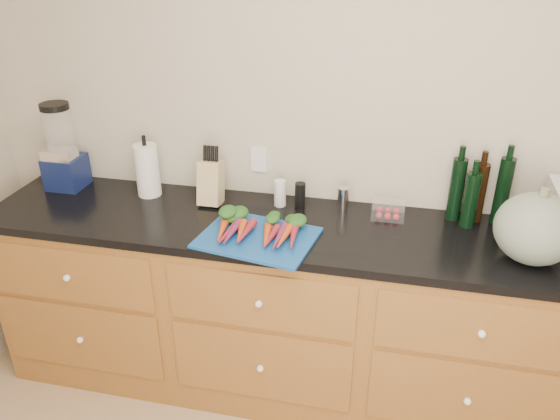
% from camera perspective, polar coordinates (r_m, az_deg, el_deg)
% --- Properties ---
extents(wall_back, '(4.10, 0.05, 2.60)m').
position_cam_1_polar(wall_back, '(2.59, 11.01, 8.05)').
color(wall_back, '#C0B79F').
rests_on(wall_back, ground).
extents(cabinets, '(3.60, 0.64, 0.90)m').
position_cam_1_polar(cabinets, '(2.70, 9.09, -11.54)').
color(cabinets, brown).
rests_on(cabinets, ground).
extents(countertop, '(3.64, 0.62, 0.04)m').
position_cam_1_polar(countertop, '(2.44, 9.89, -2.82)').
color(countertop, black).
rests_on(countertop, cabinets).
extents(cutting_board, '(0.53, 0.44, 0.01)m').
position_cam_1_polar(cutting_board, '(2.35, -2.36, -2.91)').
color(cutting_board, navy).
rests_on(cutting_board, countertop).
extents(carrots, '(0.38, 0.28, 0.05)m').
position_cam_1_polar(carrots, '(2.37, -2.11, -1.80)').
color(carrots, '#C34317').
rests_on(carrots, cutting_board).
extents(squash, '(0.32, 0.32, 0.29)m').
position_cam_1_polar(squash, '(2.36, 25.16, -1.77)').
color(squash, '#5C6C5A').
rests_on(squash, countertop).
extents(blender_appliance, '(0.17, 0.17, 0.44)m').
position_cam_1_polar(blender_appliance, '(2.98, -21.78, 5.69)').
color(blender_appliance, '#0E1845').
rests_on(blender_appliance, countertop).
extents(paper_towel, '(0.12, 0.12, 0.26)m').
position_cam_1_polar(paper_towel, '(2.78, -13.69, 4.05)').
color(paper_towel, white).
rests_on(paper_towel, countertop).
extents(knife_block, '(0.11, 0.11, 0.21)m').
position_cam_1_polar(knife_block, '(2.65, -7.22, 2.87)').
color(knife_block, tan).
rests_on(knife_block, countertop).
extents(grinder_salt, '(0.06, 0.06, 0.13)m').
position_cam_1_polar(grinder_salt, '(2.61, 0.00, 1.77)').
color(grinder_salt, silver).
rests_on(grinder_salt, countertop).
extents(grinder_pepper, '(0.05, 0.05, 0.13)m').
position_cam_1_polar(grinder_pepper, '(2.60, 2.12, 1.53)').
color(grinder_pepper, black).
rests_on(grinder_pepper, countertop).
extents(canister_chrome, '(0.05, 0.05, 0.12)m').
position_cam_1_polar(canister_chrome, '(2.57, 6.61, 1.07)').
color(canister_chrome, silver).
rests_on(canister_chrome, countertop).
extents(tomato_box, '(0.15, 0.12, 0.07)m').
position_cam_1_polar(tomato_box, '(2.57, 11.23, -0.02)').
color(tomato_box, white).
rests_on(tomato_box, countertop).
extents(bottles, '(0.26, 0.13, 0.31)m').
position_cam_1_polar(bottles, '(2.59, 19.94, 1.68)').
color(bottles, black).
rests_on(bottles, countertop).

